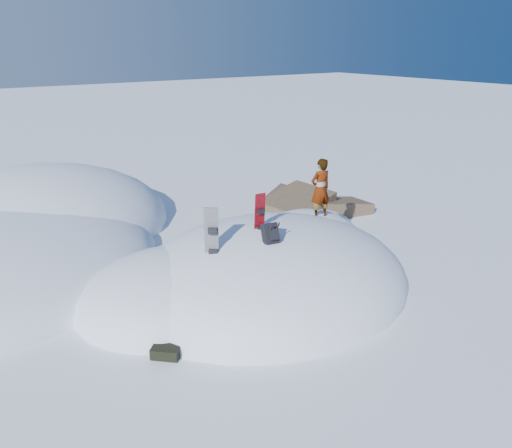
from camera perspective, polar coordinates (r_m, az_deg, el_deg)
ground at (r=12.01m, az=1.53°, el=-6.99°), size 120.00×120.00×0.00m
snow_mound at (r=12.09m, az=0.19°, el=-6.78°), size 8.00×6.00×3.00m
rock_outcrop at (r=16.31m, az=5.77°, el=0.51°), size 4.68×4.41×1.68m
snowboard_red at (r=11.27m, az=0.43°, el=0.29°), size 0.26×0.18×1.37m
snowboard_dark at (r=10.46m, az=-5.05°, el=-2.23°), size 0.28×0.29×1.60m
backpack at (r=10.62m, az=1.68°, el=-1.08°), size 0.38×0.46×0.53m
gear_pile at (r=9.82m, az=-9.67°, el=-13.23°), size 1.01×0.89×0.26m
person at (r=12.85m, az=7.36°, el=3.96°), size 0.61×0.43×1.60m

